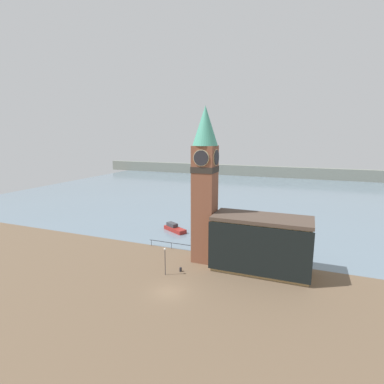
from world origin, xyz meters
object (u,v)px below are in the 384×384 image
object	(u,v)px
clock_tower	(205,181)
mooring_bollard_near	(181,269)
boat_near	(174,228)
lamp_post	(165,256)
pier_building	(261,244)

from	to	relation	value
clock_tower	mooring_bollard_near	xyz separation A→B (m)	(-1.83, -5.10, -12.17)
boat_near	lamp_post	world-z (taller)	lamp_post
pier_building	boat_near	world-z (taller)	pier_building
lamp_post	clock_tower	bearing A→B (deg)	63.58
mooring_bollard_near	pier_building	bearing A→B (deg)	23.29
clock_tower	mooring_bollard_near	bearing A→B (deg)	-109.73
pier_building	boat_near	bearing A→B (deg)	147.83
clock_tower	lamp_post	size ratio (longest dim) A/B	5.92
boat_near	mooring_bollard_near	distance (m)	18.76
boat_near	lamp_post	size ratio (longest dim) A/B	1.42
boat_near	lamp_post	distance (m)	19.84
lamp_post	pier_building	bearing A→B (deg)	27.45
mooring_bollard_near	lamp_post	xyz separation A→B (m)	(-1.58, -1.76, 2.43)
pier_building	lamp_post	bearing A→B (deg)	-152.55
lamp_post	mooring_bollard_near	bearing A→B (deg)	48.08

